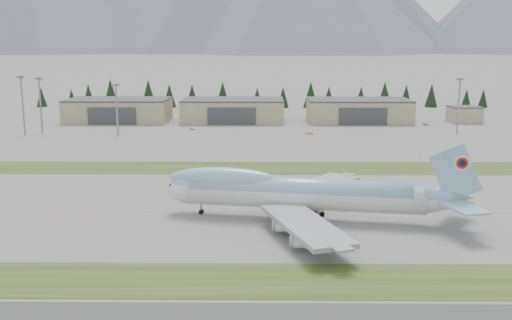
{
  "coord_description": "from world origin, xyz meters",
  "views": [
    {
      "loc": [
        -0.89,
        -122.19,
        36.65
      ],
      "look_at": [
        -2.48,
        17.84,
        8.0
      ],
      "focal_mm": 40.0,
      "sensor_mm": 36.0,
      "label": 1
    }
  ],
  "objects_px": {
    "service_vehicle_a": "(192,130)",
    "service_vehicle_b": "(310,134)",
    "service_vehicle_c": "(426,125)",
    "hangar_left": "(119,110)",
    "hangar_right": "(358,110)",
    "hangar_center": "(233,110)",
    "boeing_747_freighter": "(300,193)"
  },
  "relations": [
    {
      "from": "boeing_747_freighter",
      "to": "service_vehicle_b",
      "type": "relative_size",
      "value": 20.02
    },
    {
      "from": "service_vehicle_c",
      "to": "hangar_right",
      "type": "bearing_deg",
      "value": 147.32
    },
    {
      "from": "hangar_left",
      "to": "service_vehicle_c",
      "type": "height_order",
      "value": "hangar_left"
    },
    {
      "from": "hangar_right",
      "to": "service_vehicle_a",
      "type": "bearing_deg",
      "value": -160.17
    },
    {
      "from": "hangar_right",
      "to": "service_vehicle_b",
      "type": "xyz_separation_m",
      "value": [
        -26.32,
        -39.27,
        -5.39
      ]
    },
    {
      "from": "hangar_center",
      "to": "hangar_right",
      "type": "xyz_separation_m",
      "value": [
        60.0,
        0.0,
        0.0
      ]
    },
    {
      "from": "hangar_center",
      "to": "service_vehicle_b",
      "type": "xyz_separation_m",
      "value": [
        33.68,
        -39.27,
        -5.39
      ]
    },
    {
      "from": "boeing_747_freighter",
      "to": "hangar_right",
      "type": "distance_m",
      "value": 160.16
    },
    {
      "from": "hangar_center",
      "to": "hangar_right",
      "type": "height_order",
      "value": "same"
    },
    {
      "from": "hangar_left",
      "to": "service_vehicle_a",
      "type": "bearing_deg",
      "value": -35.61
    },
    {
      "from": "hangar_left",
      "to": "service_vehicle_c",
      "type": "bearing_deg",
      "value": -4.8
    },
    {
      "from": "service_vehicle_a",
      "to": "hangar_right",
      "type": "bearing_deg",
      "value": -3.91
    },
    {
      "from": "service_vehicle_b",
      "to": "hangar_center",
      "type": "bearing_deg",
      "value": 59.65
    },
    {
      "from": "hangar_center",
      "to": "service_vehicle_b",
      "type": "bearing_deg",
      "value": -49.38
    },
    {
      "from": "service_vehicle_a",
      "to": "service_vehicle_b",
      "type": "distance_m",
      "value": 51.51
    },
    {
      "from": "hangar_right",
      "to": "service_vehicle_b",
      "type": "bearing_deg",
      "value": -123.83
    },
    {
      "from": "boeing_747_freighter",
      "to": "hangar_left",
      "type": "relative_size",
      "value": 1.39
    },
    {
      "from": "hangar_center",
      "to": "service_vehicle_c",
      "type": "bearing_deg",
      "value": -7.73
    },
    {
      "from": "service_vehicle_b",
      "to": "service_vehicle_c",
      "type": "distance_m",
      "value": 61.67
    },
    {
      "from": "hangar_left",
      "to": "service_vehicle_b",
      "type": "relative_size",
      "value": 14.45
    },
    {
      "from": "service_vehicle_c",
      "to": "boeing_747_freighter",
      "type": "bearing_deg",
      "value": -125.07
    },
    {
      "from": "boeing_747_freighter",
      "to": "service_vehicle_c",
      "type": "relative_size",
      "value": 18.2
    },
    {
      "from": "hangar_left",
      "to": "hangar_right",
      "type": "height_order",
      "value": "same"
    },
    {
      "from": "boeing_747_freighter",
      "to": "hangar_left",
      "type": "bearing_deg",
      "value": 125.71
    },
    {
      "from": "service_vehicle_b",
      "to": "service_vehicle_c",
      "type": "bearing_deg",
      "value": -44.81
    },
    {
      "from": "hangar_left",
      "to": "hangar_center",
      "type": "height_order",
      "value": "same"
    },
    {
      "from": "boeing_747_freighter",
      "to": "service_vehicle_a",
      "type": "distance_m",
      "value": 133.84
    },
    {
      "from": "service_vehicle_a",
      "to": "service_vehicle_c",
      "type": "distance_m",
      "value": 106.65
    },
    {
      "from": "hangar_center",
      "to": "service_vehicle_c",
      "type": "xyz_separation_m",
      "value": [
        89.04,
        -12.09,
        -5.39
      ]
    },
    {
      "from": "hangar_right",
      "to": "boeing_747_freighter",
      "type": "bearing_deg",
      "value": -103.68
    },
    {
      "from": "service_vehicle_b",
      "to": "hangar_right",
      "type": "bearing_deg",
      "value": -14.79
    },
    {
      "from": "boeing_747_freighter",
      "to": "service_vehicle_b",
      "type": "bearing_deg",
      "value": 93.67
    }
  ]
}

